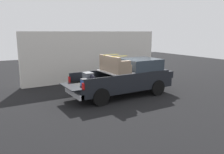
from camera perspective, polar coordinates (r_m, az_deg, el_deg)
The scene contains 3 objects.
ground_plane at distance 12.35m, azimuth 2.40°, elevation -4.73°, with size 40.00×40.00×0.00m, color black.
pickup_truck at distance 12.33m, azimuth 3.94°, elevation -0.04°, with size 6.05×2.06×2.23m.
building_facade at distance 16.22m, azimuth -4.40°, elevation 5.31°, with size 10.16×0.36×3.44m, color silver.
Camera 1 is at (-6.50, -9.94, 3.42)m, focal length 36.21 mm.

